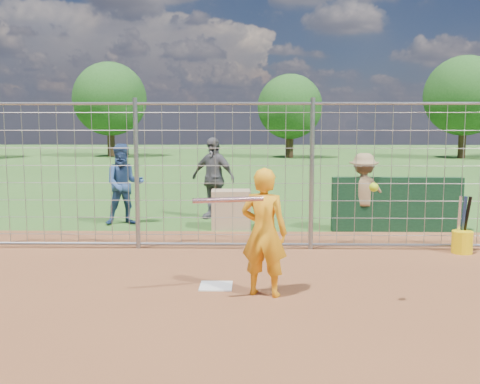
{
  "coord_description": "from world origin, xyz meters",
  "views": [
    {
      "loc": [
        0.46,
        -7.09,
        2.15
      ],
      "look_at": [
        0.3,
        0.8,
        1.15
      ],
      "focal_mm": 40.0,
      "sensor_mm": 36.0,
      "label": 1
    }
  ],
  "objects_px": {
    "bystander_b": "(213,178)",
    "equipment_bin": "(231,209)",
    "bystander_c": "(363,192)",
    "batter": "(264,232)",
    "bucket_with_bats": "(462,239)",
    "bystander_a": "(124,184)"
  },
  "relations": [
    {
      "from": "bystander_b",
      "to": "equipment_bin",
      "type": "xyz_separation_m",
      "value": [
        0.45,
        -1.18,
        -0.53
      ]
    },
    {
      "from": "bystander_c",
      "to": "equipment_bin",
      "type": "xyz_separation_m",
      "value": [
        -2.68,
        0.21,
        -0.39
      ]
    },
    {
      "from": "bystander_b",
      "to": "equipment_bin",
      "type": "relative_size",
      "value": 2.33
    },
    {
      "from": "bystander_c",
      "to": "equipment_bin",
      "type": "bearing_deg",
      "value": 1.08
    },
    {
      "from": "batter",
      "to": "bucket_with_bats",
      "type": "relative_size",
      "value": 1.66
    },
    {
      "from": "bystander_a",
      "to": "bystander_c",
      "type": "relative_size",
      "value": 1.1
    },
    {
      "from": "bystander_a",
      "to": "bystander_b",
      "type": "height_order",
      "value": "bystander_b"
    },
    {
      "from": "bucket_with_bats",
      "to": "batter",
      "type": "bearing_deg",
      "value": -145.87
    },
    {
      "from": "equipment_bin",
      "to": "bucket_with_bats",
      "type": "bearing_deg",
      "value": -30.83
    },
    {
      "from": "batter",
      "to": "bystander_b",
      "type": "distance_m",
      "value": 5.67
    },
    {
      "from": "bystander_c",
      "to": "bucket_with_bats",
      "type": "bearing_deg",
      "value": 129.67
    },
    {
      "from": "bystander_a",
      "to": "bystander_c",
      "type": "height_order",
      "value": "bystander_a"
    },
    {
      "from": "batter",
      "to": "bystander_c",
      "type": "xyz_separation_m",
      "value": [
        2.11,
        4.18,
        -0.02
      ]
    },
    {
      "from": "bystander_b",
      "to": "bystander_c",
      "type": "relative_size",
      "value": 1.18
    },
    {
      "from": "batter",
      "to": "bystander_b",
      "type": "bearing_deg",
      "value": -62.27
    },
    {
      "from": "bystander_a",
      "to": "bystander_b",
      "type": "bearing_deg",
      "value": 4.99
    },
    {
      "from": "batter",
      "to": "bucket_with_bats",
      "type": "distance_m",
      "value": 4.13
    },
    {
      "from": "batter",
      "to": "bystander_a",
      "type": "distance_m",
      "value": 5.61
    },
    {
      "from": "batter",
      "to": "bystander_c",
      "type": "relative_size",
      "value": 1.03
    },
    {
      "from": "bystander_b",
      "to": "equipment_bin",
      "type": "height_order",
      "value": "bystander_b"
    },
    {
      "from": "bystander_c",
      "to": "bucket_with_bats",
      "type": "distance_m",
      "value": 2.34
    },
    {
      "from": "equipment_bin",
      "to": "bystander_c",
      "type": "bearing_deg",
      "value": -7.41
    }
  ]
}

